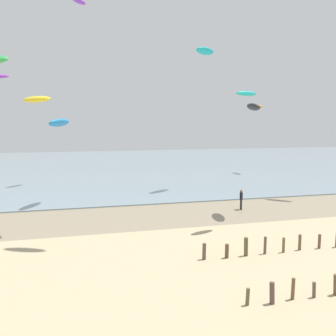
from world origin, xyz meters
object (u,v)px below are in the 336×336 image
object	(u,v)px
kite_aloft_4	(59,123)
kite_aloft_10	(246,94)
kite_aloft_8	(36,99)
person_left_flank	(241,199)
kite_aloft_7	(205,51)
kite_aloft_1	(258,107)
kite_aloft_5	(253,107)
kite_aloft_3	(79,1)

from	to	relation	value
kite_aloft_4	kite_aloft_10	world-z (taller)	kite_aloft_10
kite_aloft_4	kite_aloft_8	xyz separation A→B (m)	(-1.41, -8.26, 1.53)
person_left_flank	kite_aloft_10	world-z (taller)	kite_aloft_10
person_left_flank	kite_aloft_7	xyz separation A→B (m)	(0.81, 11.14, 14.21)
kite_aloft_1	kite_aloft_7	xyz separation A→B (m)	(-12.51, -11.14, 5.37)
person_left_flank	kite_aloft_5	xyz separation A→B (m)	(0.19, -1.44, 7.67)
kite_aloft_7	kite_aloft_8	xyz separation A→B (m)	(-16.93, -13.13, -6.23)
kite_aloft_8	kite_aloft_5	bearing A→B (deg)	50.12
kite_aloft_7	kite_aloft_8	distance (m)	22.31
kite_aloft_10	kite_aloft_7	bearing A→B (deg)	55.20
kite_aloft_7	kite_aloft_10	distance (m)	17.47
person_left_flank	kite_aloft_3	size ratio (longest dim) A/B	0.68
kite_aloft_1	kite_aloft_3	distance (m)	28.16
kite_aloft_8	person_left_flank	bearing A→B (deg)	55.21
kite_aloft_1	kite_aloft_3	xyz separation A→B (m)	(-25.34, -2.82, 11.94)
kite_aloft_3	kite_aloft_8	xyz separation A→B (m)	(-4.09, -21.44, -12.80)
kite_aloft_3	kite_aloft_5	bearing A→B (deg)	-112.69
kite_aloft_4	kite_aloft_5	world-z (taller)	kite_aloft_5
kite_aloft_1	kite_aloft_10	xyz separation A→B (m)	(-15.58, -27.33, -0.43)
person_left_flank	kite_aloft_5	bearing A→B (deg)	-82.54
kite_aloft_4	kite_aloft_7	bearing A→B (deg)	133.21
kite_aloft_4	kite_aloft_3	bearing A→B (deg)	-165.70
kite_aloft_1	kite_aloft_8	bearing A→B (deg)	137.06
kite_aloft_5	kite_aloft_3	bearing A→B (deg)	45.22
kite_aloft_1	kite_aloft_4	xyz separation A→B (m)	(-28.02, -16.01, -2.39)
kite_aloft_7	kite_aloft_5	bearing A→B (deg)	-132.25
kite_aloft_8	kite_aloft_10	bearing A→B (deg)	35.70
kite_aloft_8	kite_aloft_10	size ratio (longest dim) A/B	1.33
kite_aloft_5	kite_aloft_8	distance (m)	16.32
kite_aloft_7	kite_aloft_8	size ratio (longest dim) A/B	1.27
person_left_flank	kite_aloft_10	xyz separation A→B (m)	(-2.26, -5.06, 8.40)
kite_aloft_1	kite_aloft_3	world-z (taller)	kite_aloft_3
kite_aloft_1	kite_aloft_10	distance (m)	31.46
kite_aloft_1	kite_aloft_4	size ratio (longest dim) A/B	0.81
person_left_flank	kite_aloft_10	size ratio (longest dim) A/B	0.86
kite_aloft_4	kite_aloft_8	world-z (taller)	kite_aloft_8
kite_aloft_3	kite_aloft_8	size ratio (longest dim) A/B	0.96
kite_aloft_7	kite_aloft_3	bearing A→B (deg)	107.64
kite_aloft_3	kite_aloft_4	distance (m)	19.66
person_left_flank	kite_aloft_8	world-z (taller)	kite_aloft_8
kite_aloft_1	kite_aloft_5	bearing A→B (deg)	158.58
kite_aloft_7	kite_aloft_8	bearing A→B (deg)	178.38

